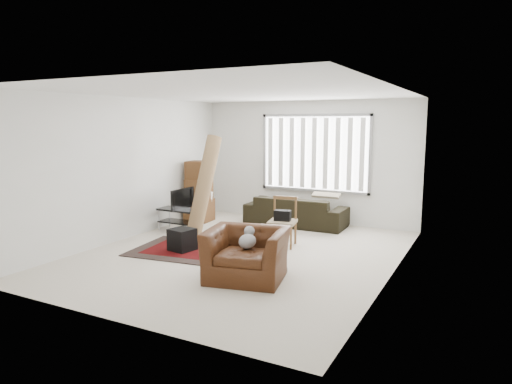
# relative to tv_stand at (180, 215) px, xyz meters

# --- Properties ---
(room) EXTENTS (6.00, 6.02, 2.71)m
(room) POSITION_rel_tv_stand_xyz_m (1.98, -0.37, 1.43)
(room) COLOR beige
(room) RESTS_ON ground
(persian_rug) EXTENTS (2.31, 1.69, 0.02)m
(persian_rug) POSITION_rel_tv_stand_xyz_m (1.16, -1.13, -0.32)
(persian_rug) COLOR black
(persian_rug) RESTS_ON ground
(tv_stand) EXTENTS (0.92, 0.41, 0.46)m
(tv_stand) POSITION_rel_tv_stand_xyz_m (0.00, 0.00, 0.00)
(tv_stand) COLOR black
(tv_stand) RESTS_ON ground
(tv) EXTENTS (0.10, 0.75, 0.43)m
(tv) POSITION_rel_tv_stand_xyz_m (0.00, 0.00, 0.34)
(tv) COLOR black
(tv) RESTS_ON tv_stand
(subwoofer) EXTENTS (0.44, 0.44, 0.38)m
(subwoofer) POSITION_rel_tv_stand_xyz_m (0.95, -1.22, -0.12)
(subwoofer) COLOR black
(subwoofer) RESTS_ON persian_rug
(moving_boxes) EXTENTS (0.59, 0.55, 1.36)m
(moving_boxes) POSITION_rel_tv_stand_xyz_m (-0.20, 0.98, 0.30)
(moving_boxes) COLOR #57361B
(moving_boxes) RESTS_ON ground
(white_flatpack) EXTENTS (0.57, 0.33, 0.68)m
(white_flatpack) POSITION_rel_tv_stand_xyz_m (-0.20, 1.10, 0.01)
(white_flatpack) COLOR silver
(white_flatpack) RESTS_ON ground
(rolled_rug) EXTENTS (0.46, 0.97, 1.99)m
(rolled_rug) POSITION_rel_tv_stand_xyz_m (0.61, 0.00, 0.66)
(rolled_rug) COLOR olive
(rolled_rug) RESTS_ON ground
(sofa) EXTENTS (2.19, 0.98, 0.84)m
(sofa) POSITION_rel_tv_stand_xyz_m (1.93, 1.57, 0.09)
(sofa) COLOR black
(sofa) RESTS_ON ground
(side_chair) EXTENTS (0.56, 0.56, 0.88)m
(side_chair) POSITION_rel_tv_stand_xyz_m (2.36, -0.08, 0.16)
(side_chair) COLOR #847156
(side_chair) RESTS_ON ground
(armchair) EXTENTS (1.30, 1.19, 0.83)m
(armchair) POSITION_rel_tv_stand_xyz_m (2.63, -1.94, 0.08)
(armchair) COLOR #3E1D0C
(armchair) RESTS_ON ground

